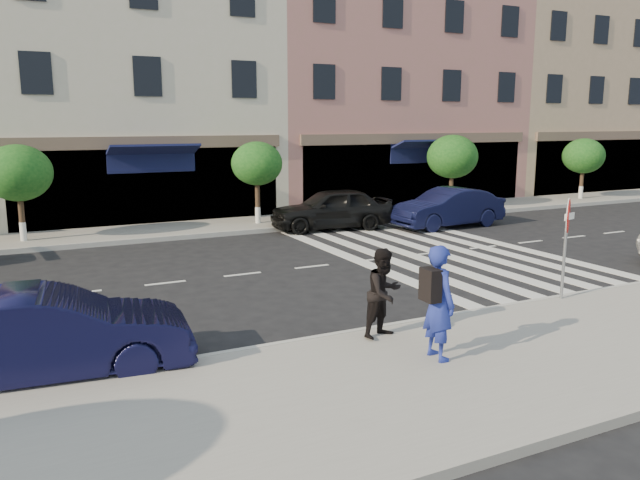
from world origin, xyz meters
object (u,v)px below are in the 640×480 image
(car_far_right, at_px, (448,208))
(stop_sign, at_px, (567,225))
(walker, at_px, (384,293))
(car_far_mid, at_px, (331,209))
(photographer, at_px, (439,302))
(car_near_mid, at_px, (48,335))

(car_far_right, bearing_deg, stop_sign, -26.87)
(walker, relative_size, car_far_mid, 0.36)
(walker, distance_m, car_far_mid, 12.05)
(walker, bearing_deg, car_far_right, 31.04)
(stop_sign, bearing_deg, photographer, -176.82)
(stop_sign, bearing_deg, walker, 167.68)
(car_near_mid, height_order, car_far_right, car_far_right)
(photographer, distance_m, car_far_right, 13.85)
(stop_sign, relative_size, car_near_mid, 0.51)
(car_far_mid, bearing_deg, photographer, -12.02)
(car_near_mid, bearing_deg, car_far_right, -53.31)
(car_near_mid, distance_m, car_far_mid, 14.28)
(car_near_mid, bearing_deg, photographer, -106.33)
(walker, height_order, car_near_mid, walker)
(stop_sign, height_order, walker, stop_sign)
(photographer, height_order, car_far_mid, photographer)
(photographer, height_order, car_near_mid, photographer)
(walker, xyz_separation_m, car_far_right, (8.81, 9.60, -0.22))
(walker, bearing_deg, stop_sign, -12.41)
(stop_sign, height_order, car_far_mid, stop_sign)
(photographer, relative_size, car_far_mid, 0.42)
(car_near_mid, xyz_separation_m, car_far_right, (14.23, 8.60, 0.02))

